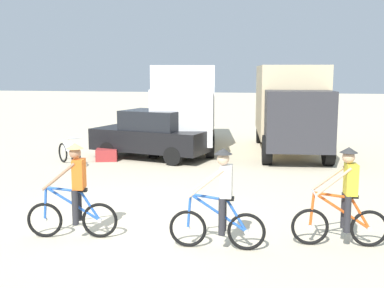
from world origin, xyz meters
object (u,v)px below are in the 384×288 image
Objects in this scene: cyclist_orange_shirt at (74,194)px; supply_crate at (107,155)px; box_truck_tan_camper at (290,104)px; box_truck_avon_van at (184,102)px; cyclist_near_camera at (344,201)px; bicycle_spare at (69,153)px; sedan_parked at (152,135)px; cyclist_cowboy_hat at (220,203)px.

supply_crate is (-2.31, 7.67, -0.64)m from cyclist_orange_shirt.
box_truck_avon_van is at bearing 172.87° from box_truck_tan_camper.
box_truck_tan_camper is at bearing 95.00° from cyclist_near_camera.
box_truck_tan_camper is 8.53m from bicycle_spare.
box_truck_avon_van is at bearing 115.72° from cyclist_near_camera.
cyclist_orange_shirt is at bearing -174.10° from cyclist_near_camera.
bicycle_spare is at bearing -134.12° from supply_crate.
cyclist_orange_shirt is 2.48× the size of supply_crate.
supply_crate is (-1.49, -0.60, -0.68)m from sedan_parked.
cyclist_orange_shirt is (0.82, -8.27, -0.04)m from sedan_parked.
cyclist_cowboy_hat is at bearing -66.62° from sedan_parked.
box_truck_avon_van is at bearing 57.47° from bicycle_spare.
bicycle_spare is at bearing 143.09° from cyclist_near_camera.
cyclist_cowboy_hat and cyclist_near_camera have the same top height.
box_truck_avon_van is 9.61× the size of supply_crate.
sedan_parked is 9.66m from cyclist_near_camera.
box_truck_avon_van is 11.41m from cyclist_orange_shirt.
cyclist_near_camera is 10.28m from bicycle_spare.
bicycle_spare is (-2.45, -1.59, -0.48)m from sedan_parked.
box_truck_avon_van is at bearing 105.04° from cyclist_cowboy_hat.
box_truck_tan_camper is 1.54× the size of sedan_parked.
box_truck_avon_van reaches higher than cyclist_near_camera.
cyclist_cowboy_hat reaches higher than sedan_parked.
box_truck_avon_van reaches higher than bicycle_spare.
bicycle_spare is (-7.31, -4.14, -1.48)m from box_truck_tan_camper.
supply_crate is (-6.35, -3.15, -1.67)m from box_truck_tan_camper.
box_truck_tan_camper is 3.82× the size of cyclist_orange_shirt.
cyclist_orange_shirt is (-4.04, -10.82, -1.03)m from box_truck_tan_camper.
cyclist_orange_shirt is at bearing 178.92° from cyclist_cowboy_hat.
cyclist_near_camera is at bearing -53.41° from sedan_parked.
box_truck_tan_camper is at bearing 27.70° from sedan_parked.
box_truck_avon_van reaches higher than cyclist_orange_shirt.
cyclist_near_camera is at bearing -64.28° from box_truck_avon_van.
supply_crate is at bearing 135.39° from cyclist_near_camera.
cyclist_cowboy_hat is 1.35× the size of bicycle_spare.
cyclist_orange_shirt is 1.00× the size of cyclist_cowboy_hat.
box_truck_tan_camper is (4.32, -0.54, 0.00)m from box_truck_avon_van.
cyclist_orange_shirt reaches higher than bicycle_spare.
cyclist_orange_shirt is at bearing -63.91° from bicycle_spare.
cyclist_near_camera is at bearing -85.00° from box_truck_tan_camper.
box_truck_tan_camper is 10.99m from cyclist_cowboy_hat.
box_truck_tan_camper reaches higher than cyclist_orange_shirt.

